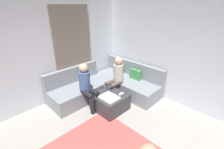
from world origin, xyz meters
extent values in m
cube|color=silver|center=(0.00, 2.94, 1.35)|extent=(6.00, 0.12, 2.70)
cube|color=silver|center=(-2.94, 0.00, 1.35)|extent=(0.12, 6.00, 2.70)
cube|color=#726659|center=(-2.84, 1.30, 1.25)|extent=(0.06, 1.10, 2.50)
cube|color=gray|center=(-1.78, 2.41, 0.21)|extent=(2.10, 0.85, 0.42)
cube|color=gray|center=(-1.78, 2.76, 0.65)|extent=(2.10, 0.14, 0.45)
cube|color=gray|center=(-2.41, 1.13, 0.21)|extent=(0.85, 1.70, 0.42)
cube|color=gray|center=(-2.76, 1.13, 0.65)|extent=(0.14, 1.70, 0.45)
cube|color=#3F8C4C|center=(-2.28, 2.58, 0.54)|extent=(0.36, 0.12, 0.36)
cube|color=#3F8C4C|center=(-1.58, 2.58, 0.54)|extent=(0.36, 0.12, 0.36)
cube|color=#333338|center=(-1.46, 1.39, 0.21)|extent=(0.76, 0.76, 0.42)
cube|color=white|center=(-1.36, 1.27, 0.44)|extent=(0.44, 0.36, 0.04)
cylinder|color=#334C72|center=(-1.68, 1.57, 0.47)|extent=(0.08, 0.08, 0.10)
cube|color=white|center=(-1.28, 1.61, 0.43)|extent=(0.05, 0.15, 0.02)
cylinder|color=brown|center=(-1.69, 1.63, 0.21)|extent=(0.12, 0.12, 0.42)
cylinder|color=brown|center=(-1.87, 1.63, 0.21)|extent=(0.12, 0.12, 0.42)
cylinder|color=brown|center=(-1.69, 1.83, 0.48)|extent=(0.12, 0.40, 0.12)
cylinder|color=brown|center=(-1.87, 1.83, 0.48)|extent=(0.12, 0.40, 0.12)
cylinder|color=beige|center=(-1.78, 2.03, 0.73)|extent=(0.28, 0.28, 0.50)
sphere|color=#D8AD8C|center=(-1.78, 2.03, 1.09)|extent=(0.22, 0.22, 0.22)
cylinder|color=black|center=(-1.63, 1.14, 0.21)|extent=(0.12, 0.12, 0.42)
cylinder|color=black|center=(-1.63, 0.96, 0.21)|extent=(0.12, 0.12, 0.42)
cylinder|color=black|center=(-1.83, 1.14, 0.48)|extent=(0.40, 0.12, 0.12)
cylinder|color=black|center=(-1.83, 0.96, 0.48)|extent=(0.40, 0.12, 0.12)
cylinder|color=#3F598C|center=(-2.03, 1.05, 0.73)|extent=(0.28, 0.28, 0.50)
sphere|color=#D8AD8C|center=(-2.03, 1.05, 1.09)|extent=(0.22, 0.22, 0.22)
camera|label=1|loc=(0.97, -0.97, 2.50)|focal=25.17mm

